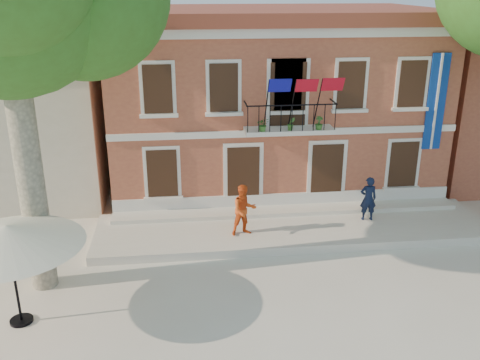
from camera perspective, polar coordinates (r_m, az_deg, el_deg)
ground at (r=15.37m, az=1.53°, el=-13.15°), size 90.00×90.00×0.00m
main_building at (r=23.47m, az=3.12°, el=8.77°), size 13.50×9.59×7.50m
neighbor_west at (r=25.44m, az=-24.00°, el=6.66°), size 9.40×9.40×6.40m
terrace at (r=19.39m, az=5.62°, el=-5.19°), size 14.00×3.40×0.30m
patio_umbrella at (r=14.61m, az=-23.56°, el=-5.50°), size 3.79×3.79×2.82m
pedestrian_navy at (r=19.90m, az=13.52°, el=-1.94°), size 0.63×0.43×1.65m
pedestrian_orange at (r=18.20m, az=0.44°, el=-3.23°), size 1.01×0.86×1.80m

